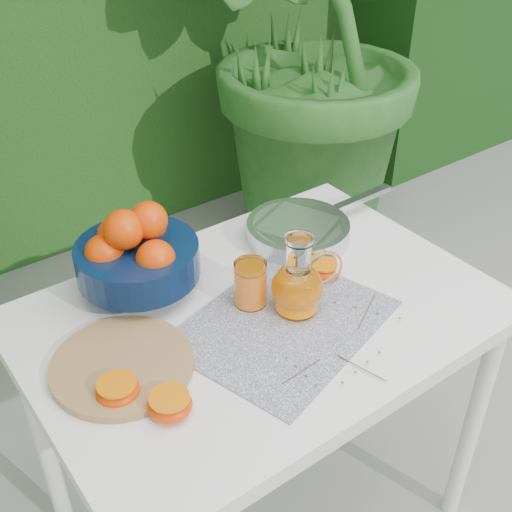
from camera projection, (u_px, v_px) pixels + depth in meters
ground at (294, 497)px, 1.86m from camera, size 60.00×60.00×0.00m
potted_plant_right at (291, 36)px, 2.47m from camera, size 2.62×2.62×1.86m
white_table at (261, 338)px, 1.43m from camera, size 1.00×0.70×0.75m
placemat at (283, 323)px, 1.35m from camera, size 0.51×0.44×0.00m
cutting_board at (122, 365)px, 1.23m from camera, size 0.31×0.31×0.02m
fruit_bowl at (136, 253)px, 1.39m from camera, size 0.32×0.32×0.21m
juice_pitcher at (298, 285)px, 1.35m from camera, size 0.17×0.14×0.18m
juice_tumbler at (250, 284)px, 1.37m from camera, size 0.09×0.09×0.10m
saute_pan at (299, 229)px, 1.61m from camera, size 0.45×0.26×0.05m
orange_halves at (214, 347)px, 1.26m from camera, size 0.66×0.26×0.04m
thyme_sprigs at (345, 347)px, 1.28m from camera, size 0.34×0.24×0.01m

